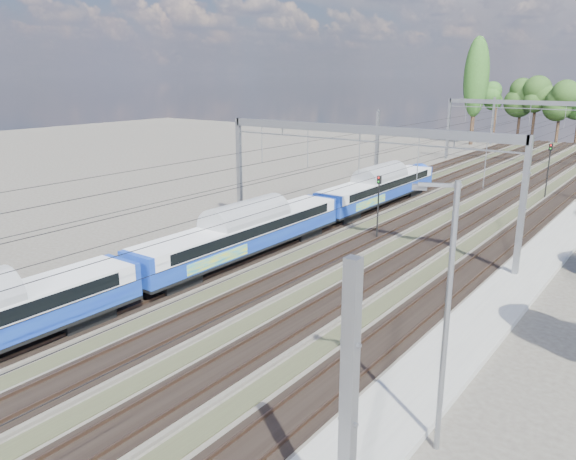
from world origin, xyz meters
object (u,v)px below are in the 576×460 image
Objects in this scene: emu_train at (242,228)px; signal_far at (549,164)px; signal_near at (378,200)px; lamp_post at (445,311)px.

emu_train is 10.52× the size of signal_far.
signal_near is 25.63m from lamp_post.
signal_near is 0.89× the size of signal_far.
signal_far is at bearing 75.20° from lamp_post.
signal_near is at bearing 99.11° from lamp_post.
lamp_post reaches higher than signal_near.
signal_near is at bearing 64.95° from emu_train.
lamp_post is (6.53, -45.94, 1.56)m from signal_far.
lamp_post is at bearing -76.98° from signal_far.
signal_far is 0.60× the size of lamp_post.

